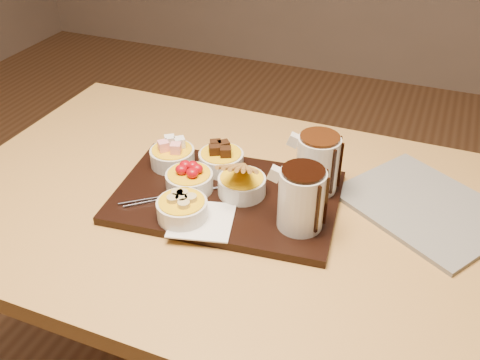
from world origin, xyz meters
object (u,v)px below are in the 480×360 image
at_px(dining_table, 226,235).
at_px(pitcher_milk_chocolate, 317,164).
at_px(bowl_strawberries, 189,181).
at_px(newspaper, 425,206).
at_px(serving_board, 227,197).
at_px(pitcher_dark_chocolate, 301,200).

relative_size(dining_table, pitcher_milk_chocolate, 9.92).
relative_size(bowl_strawberries, newspaper, 0.32).
distance_m(bowl_strawberries, pitcher_milk_chocolate, 0.27).
xyz_separation_m(dining_table, pitcher_milk_chocolate, (0.17, 0.09, 0.18)).
bearing_deg(pitcher_milk_chocolate, serving_board, -158.20).
relative_size(pitcher_milk_chocolate, newspaper, 0.39).
bearing_deg(dining_table, pitcher_dark_chocolate, -13.80).
height_order(dining_table, bowl_strawberries, bowl_strawberries).
bearing_deg(serving_board, bowl_strawberries, -176.42).
relative_size(dining_table, pitcher_dark_chocolate, 9.92).
height_order(serving_board, bowl_strawberries, bowl_strawberries).
height_order(bowl_strawberries, pitcher_dark_chocolate, pitcher_dark_chocolate).
distance_m(bowl_strawberries, pitcher_dark_chocolate, 0.25).
xyz_separation_m(dining_table, pitcher_dark_chocolate, (0.17, -0.04, 0.18)).
xyz_separation_m(dining_table, serving_board, (0.00, -0.00, 0.11)).
bearing_deg(dining_table, newspaper, 17.82).
xyz_separation_m(bowl_strawberries, newspaper, (0.47, 0.14, -0.03)).
xyz_separation_m(serving_board, pitcher_milk_chocolate, (0.17, 0.09, 0.07)).
distance_m(dining_table, pitcher_dark_chocolate, 0.25).
bearing_deg(newspaper, pitcher_milk_chocolate, -137.80).
bearing_deg(bowl_strawberries, pitcher_dark_chocolate, -6.43).
relative_size(serving_board, bowl_strawberries, 4.60).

